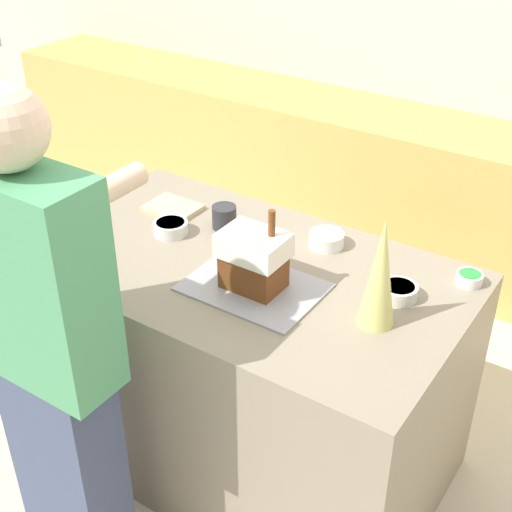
{
  "coord_description": "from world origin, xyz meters",
  "views": [
    {
      "loc": [
        1.25,
        -1.78,
        2.32
      ],
      "look_at": [
        0.06,
        0.0,
        1.0
      ],
      "focal_mm": 50.0,
      "sensor_mm": 36.0,
      "label": 1
    }
  ],
  "objects_px": {
    "candy_bowl_far_left": "(171,227)",
    "candy_bowl_near_tray_right": "(327,239)",
    "candy_bowl_beside_tree": "(469,278)",
    "baking_tray": "(254,287)",
    "decorative_tree": "(380,273)",
    "mug": "(224,217)",
    "cookbook": "(173,208)",
    "candy_bowl_center_rear": "(399,291)",
    "gingerbread_house": "(254,259)",
    "person": "(50,356)"
  },
  "relations": [
    {
      "from": "gingerbread_house",
      "to": "mug",
      "type": "distance_m",
      "value": 0.45
    },
    {
      "from": "baking_tray",
      "to": "cookbook",
      "type": "distance_m",
      "value": 0.66
    },
    {
      "from": "gingerbread_house",
      "to": "mug",
      "type": "relative_size",
      "value": 3.09
    },
    {
      "from": "gingerbread_house",
      "to": "candy_bowl_far_left",
      "type": "distance_m",
      "value": 0.51
    },
    {
      "from": "baking_tray",
      "to": "candy_bowl_beside_tree",
      "type": "distance_m",
      "value": 0.75
    },
    {
      "from": "candy_bowl_beside_tree",
      "to": "candy_bowl_near_tray_right",
      "type": "bearing_deg",
      "value": -174.66
    },
    {
      "from": "candy_bowl_far_left",
      "to": "candy_bowl_near_tray_right",
      "type": "bearing_deg",
      "value": 24.79
    },
    {
      "from": "candy_bowl_far_left",
      "to": "candy_bowl_beside_tree",
      "type": "xyz_separation_m",
      "value": [
        1.08,
        0.3,
        -0.01
      ]
    },
    {
      "from": "candy_bowl_near_tray_right",
      "to": "mug",
      "type": "relative_size",
      "value": 1.37
    },
    {
      "from": "candy_bowl_beside_tree",
      "to": "mug",
      "type": "relative_size",
      "value": 0.96
    },
    {
      "from": "cookbook",
      "to": "decorative_tree",
      "type": "bearing_deg",
      "value": -12.75
    },
    {
      "from": "baking_tray",
      "to": "candy_bowl_center_rear",
      "type": "distance_m",
      "value": 0.49
    },
    {
      "from": "baking_tray",
      "to": "candy_bowl_far_left",
      "type": "xyz_separation_m",
      "value": [
        -0.48,
        0.13,
        0.02
      ]
    },
    {
      "from": "cookbook",
      "to": "mug",
      "type": "bearing_deg",
      "value": 0.61
    },
    {
      "from": "candy_bowl_far_left",
      "to": "cookbook",
      "type": "distance_m",
      "value": 0.19
    },
    {
      "from": "gingerbread_house",
      "to": "mug",
      "type": "bearing_deg",
      "value": 139.09
    },
    {
      "from": "candy_bowl_beside_tree",
      "to": "decorative_tree",
      "type": "bearing_deg",
      "value": -114.25
    },
    {
      "from": "candy_bowl_center_rear",
      "to": "person",
      "type": "height_order",
      "value": "person"
    },
    {
      "from": "decorative_tree",
      "to": "candy_bowl_near_tray_right",
      "type": "height_order",
      "value": "decorative_tree"
    },
    {
      "from": "candy_bowl_center_rear",
      "to": "cookbook",
      "type": "relative_size",
      "value": 0.6
    },
    {
      "from": "candy_bowl_near_tray_right",
      "to": "candy_bowl_center_rear",
      "type": "height_order",
      "value": "candy_bowl_near_tray_right"
    },
    {
      "from": "candy_bowl_far_left",
      "to": "mug",
      "type": "bearing_deg",
      "value": 46.98
    },
    {
      "from": "candy_bowl_far_left",
      "to": "candy_bowl_center_rear",
      "type": "relative_size",
      "value": 1.05
    },
    {
      "from": "decorative_tree",
      "to": "cookbook",
      "type": "relative_size",
      "value": 1.77
    },
    {
      "from": "candy_bowl_center_rear",
      "to": "person",
      "type": "relative_size",
      "value": 0.07
    },
    {
      "from": "mug",
      "to": "baking_tray",
      "type": "bearing_deg",
      "value": -40.97
    },
    {
      "from": "gingerbread_house",
      "to": "baking_tray",
      "type": "bearing_deg",
      "value": -154.86
    },
    {
      "from": "candy_bowl_near_tray_right",
      "to": "gingerbread_house",
      "type": "bearing_deg",
      "value": -100.15
    },
    {
      "from": "candy_bowl_near_tray_right",
      "to": "candy_bowl_far_left",
      "type": "bearing_deg",
      "value": -155.21
    },
    {
      "from": "decorative_tree",
      "to": "mug",
      "type": "relative_size",
      "value": 3.92
    },
    {
      "from": "baking_tray",
      "to": "gingerbread_house",
      "type": "height_order",
      "value": "gingerbread_house"
    },
    {
      "from": "baking_tray",
      "to": "candy_bowl_beside_tree",
      "type": "height_order",
      "value": "candy_bowl_beside_tree"
    },
    {
      "from": "candy_bowl_far_left",
      "to": "candy_bowl_beside_tree",
      "type": "distance_m",
      "value": 1.13
    },
    {
      "from": "candy_bowl_beside_tree",
      "to": "mug",
      "type": "height_order",
      "value": "mug"
    },
    {
      "from": "candy_bowl_near_tray_right",
      "to": "cookbook",
      "type": "height_order",
      "value": "candy_bowl_near_tray_right"
    },
    {
      "from": "gingerbread_house",
      "to": "cookbook",
      "type": "distance_m",
      "value": 0.67
    },
    {
      "from": "candy_bowl_beside_tree",
      "to": "candy_bowl_far_left",
      "type": "bearing_deg",
      "value": -164.38
    },
    {
      "from": "mug",
      "to": "person",
      "type": "height_order",
      "value": "person"
    },
    {
      "from": "baking_tray",
      "to": "decorative_tree",
      "type": "xyz_separation_m",
      "value": [
        0.43,
        0.05,
        0.18
      ]
    },
    {
      "from": "decorative_tree",
      "to": "candy_bowl_center_rear",
      "type": "relative_size",
      "value": 2.94
    },
    {
      "from": "gingerbread_house",
      "to": "person",
      "type": "xyz_separation_m",
      "value": [
        -0.33,
        -0.63,
        -0.14
      ]
    },
    {
      "from": "gingerbread_house",
      "to": "candy_bowl_center_rear",
      "type": "distance_m",
      "value": 0.5
    },
    {
      "from": "candy_bowl_near_tray_right",
      "to": "cookbook",
      "type": "xyz_separation_m",
      "value": [
        -0.67,
        -0.1,
        -0.02
      ]
    },
    {
      "from": "candy_bowl_center_rear",
      "to": "cookbook",
      "type": "xyz_separation_m",
      "value": [
        -1.03,
        0.06,
        -0.02
      ]
    },
    {
      "from": "candy_bowl_far_left",
      "to": "mug",
      "type": "height_order",
      "value": "mug"
    },
    {
      "from": "mug",
      "to": "cookbook",
      "type": "bearing_deg",
      "value": -179.39
    },
    {
      "from": "candy_bowl_near_tray_right",
      "to": "candy_bowl_far_left",
      "type": "xyz_separation_m",
      "value": [
        -0.55,
        -0.25,
        -0.0
      ]
    },
    {
      "from": "decorative_tree",
      "to": "candy_bowl_beside_tree",
      "type": "relative_size",
      "value": 4.08
    },
    {
      "from": "candy_bowl_near_tray_right",
      "to": "candy_bowl_beside_tree",
      "type": "xyz_separation_m",
      "value": [
        0.54,
        0.05,
        -0.01
      ]
    },
    {
      "from": "candy_bowl_near_tray_right",
      "to": "candy_bowl_far_left",
      "type": "distance_m",
      "value": 0.6
    }
  ]
}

